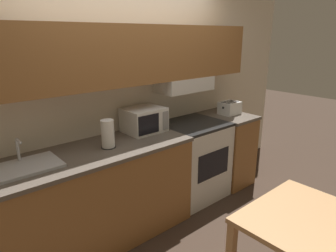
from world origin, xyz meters
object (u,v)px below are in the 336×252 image
object	(u,v)px
stove_range	(193,160)
paper_towel_roll	(108,134)
toaster	(230,108)
sink_basin	(25,166)
microwave	(144,120)
dining_table	(300,231)

from	to	relation	value
stove_range	paper_towel_roll	world-z (taller)	paper_towel_roll
toaster	sink_basin	distance (m)	2.51
sink_basin	paper_towel_roll	size ratio (longest dim) A/B	1.99
microwave	paper_towel_roll	size ratio (longest dim) A/B	1.57
microwave	sink_basin	distance (m)	1.26
stove_range	paper_towel_roll	xyz separation A→B (m)	(-1.15, -0.04, 0.59)
microwave	dining_table	xyz separation A→B (m)	(0.08, -1.71, -0.46)
microwave	paper_towel_roll	xyz separation A→B (m)	(-0.53, -0.17, 0.00)
sink_basin	paper_towel_roll	world-z (taller)	paper_towel_roll
toaster	dining_table	size ratio (longest dim) A/B	0.30
stove_range	microwave	xyz separation A→B (m)	(-0.62, 0.13, 0.59)
sink_basin	paper_towel_roll	bearing A→B (deg)	-2.18
microwave	dining_table	bearing A→B (deg)	-87.24
dining_table	stove_range	bearing A→B (deg)	71.29
microwave	toaster	bearing A→B (deg)	-6.49
stove_range	toaster	xyz separation A→B (m)	(0.64, -0.01, 0.55)
dining_table	toaster	bearing A→B (deg)	53.11
stove_range	sink_basin	xyz separation A→B (m)	(-1.87, -0.01, 0.48)
dining_table	microwave	bearing A→B (deg)	92.76
paper_towel_roll	stove_range	bearing A→B (deg)	1.87
stove_range	dining_table	distance (m)	1.68
microwave	toaster	world-z (taller)	microwave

